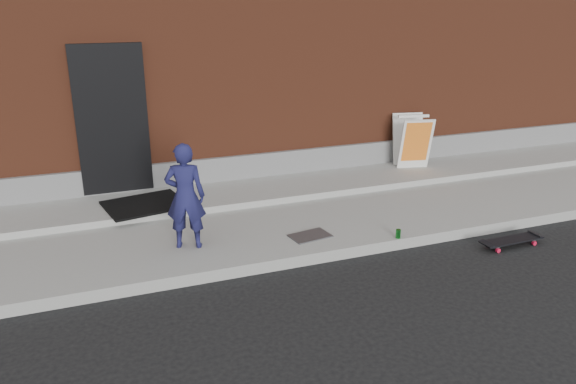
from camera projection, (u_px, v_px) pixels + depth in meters
name	position (u px, v px, depth m)	size (l,w,h in m)	color
ground	(353.00, 258.00, 7.15)	(80.00, 80.00, 0.00)	black
sidewalk	(308.00, 213.00, 8.45)	(20.00, 3.00, 0.15)	gray
apron	(287.00, 187.00, 9.21)	(20.00, 1.20, 0.10)	gray
building	(214.00, 28.00, 12.52)	(20.00, 8.10, 5.00)	#5E2B1A
child	(185.00, 196.00, 6.91)	(0.49, 0.32, 1.35)	#181843
skateboard	(512.00, 240.00, 7.47)	(0.89, 0.25, 0.10)	red
pizza_sign	(412.00, 141.00, 10.02)	(0.69, 0.77, 0.94)	silver
soda_can	(398.00, 234.00, 7.36)	(0.07, 0.07, 0.12)	#197E25
doormat	(145.00, 205.00, 8.24)	(1.11, 0.90, 0.03)	black
utility_plate	(310.00, 236.00, 7.43)	(0.52, 0.33, 0.02)	#4D4D51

